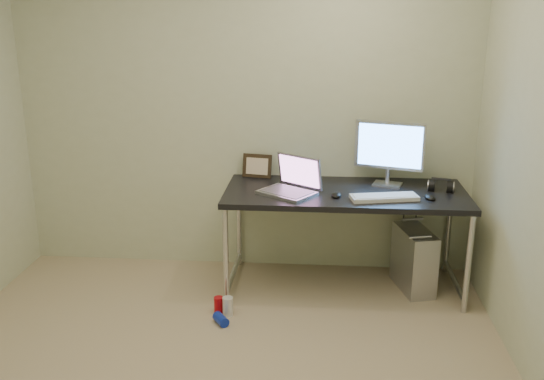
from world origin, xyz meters
The scene contains 16 objects.
wall_back centered at (0.00, 1.75, 1.25)m, with size 3.50×0.02×2.50m, color beige.
desk centered at (0.77, 1.37, 0.68)m, with size 1.72×0.75×0.75m.
tower_computer centered at (1.29, 1.39, 0.23)m, with size 0.30×0.48×0.49m.
cable_a centered at (1.24, 1.70, 0.40)m, with size 0.01×0.01×0.70m, color black.
cable_b centered at (1.33, 1.68, 0.38)m, with size 0.01×0.01×0.72m, color black.
can_red centered at (-0.09, 0.89, 0.06)m, with size 0.06×0.06×0.12m, color #B50B13.
can_white centered at (-0.02, 0.86, 0.07)m, with size 0.07×0.07×0.13m, color silver.
can_blue centered at (-0.05, 0.74, 0.03)m, with size 0.07×0.07×0.12m, color #1129B2.
laptop centered at (0.39, 1.31, 0.81)m, with size 0.48×0.46×0.26m.
monitor centered at (1.08, 1.55, 1.03)m, with size 0.49×0.20×0.47m.
keyboard centered at (1.02, 1.19, 0.76)m, with size 0.46×0.15×0.03m, color silver.
mouse_right centered at (1.34, 1.23, 0.77)m, with size 0.07×0.11×0.04m, color black.
mouse_left centered at (0.70, 1.23, 0.77)m, with size 0.07×0.11×0.04m, color black.
headphones centered at (1.45, 1.44, 0.78)m, with size 0.19×0.11×0.12m.
picture_frame centered at (0.10, 1.68, 0.84)m, with size 0.23×0.03×0.18m, color black.
webcam centered at (0.38, 1.67, 0.84)m, with size 0.04×0.03×0.12m.
Camera 1 is at (0.58, -2.80, 2.02)m, focal length 40.00 mm.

